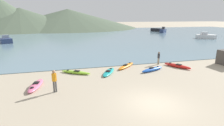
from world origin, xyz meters
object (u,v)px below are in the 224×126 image
(kayak_on_sand_0, at_px, (152,69))
(kayak_on_sand_4, at_px, (36,85))
(moored_boat_2, at_px, (6,40))
(person_near_foreground, at_px, (54,80))
(kayak_on_sand_3, at_px, (177,66))
(moored_boat_0, at_px, (163,31))
(kayak_on_sand_2, at_px, (109,72))
(moored_boat_3, at_px, (156,30))
(kayak_on_sand_1, at_px, (76,72))
(person_near_waterline, at_px, (159,57))
(moored_boat_1, at_px, (206,36))
(kayak_on_sand_5, at_px, (126,66))

(kayak_on_sand_0, height_order, kayak_on_sand_4, kayak_on_sand_0)
(moored_boat_2, bearing_deg, person_near_foreground, -68.84)
(kayak_on_sand_3, relative_size, moored_boat_0, 0.91)
(kayak_on_sand_2, distance_m, kayak_on_sand_3, 8.04)
(moored_boat_0, distance_m, moored_boat_3, 6.62)
(kayak_on_sand_1, bearing_deg, person_near_waterline, 6.17)
(kayak_on_sand_0, relative_size, moored_boat_1, 0.60)
(kayak_on_sand_0, height_order, moored_boat_0, moored_boat_0)
(kayak_on_sand_0, distance_m, kayak_on_sand_3, 3.44)
(kayak_on_sand_0, bearing_deg, person_near_waterline, 48.99)
(kayak_on_sand_1, height_order, person_near_foreground, person_near_foreground)
(kayak_on_sand_3, bearing_deg, person_near_foreground, -164.98)
(moored_boat_1, bearing_deg, kayak_on_sand_3, -137.40)
(person_near_waterline, xyz_separation_m, moored_boat_2, (-23.10, 24.48, -0.21))
(kayak_on_sand_0, bearing_deg, moored_boat_0, 57.96)
(kayak_on_sand_2, xyz_separation_m, moored_boat_3, (31.37, 47.48, 0.54))
(kayak_on_sand_4, xyz_separation_m, moored_boat_1, (38.31, 23.90, 0.51))
(moored_boat_1, xyz_separation_m, moored_boat_3, (-0.38, 25.59, 0.00))
(kayak_on_sand_3, distance_m, moored_boat_2, 35.90)
(kayak_on_sand_2, bearing_deg, moored_boat_0, 53.27)
(kayak_on_sand_0, xyz_separation_m, kayak_on_sand_5, (-2.18, 2.08, -0.03))
(kayak_on_sand_1, bearing_deg, kayak_on_sand_0, -8.62)
(kayak_on_sand_4, height_order, kayak_on_sand_5, same)
(moored_boat_3, bearing_deg, kayak_on_sand_5, -122.24)
(kayak_on_sand_0, bearing_deg, kayak_on_sand_5, 136.42)
(kayak_on_sand_1, xyz_separation_m, kayak_on_sand_3, (11.26, -0.66, 0.04))
(kayak_on_sand_3, bearing_deg, person_near_waterline, 129.84)
(kayak_on_sand_2, relative_size, moored_boat_1, 0.59)
(kayak_on_sand_0, relative_size, kayak_on_sand_2, 1.02)
(moored_boat_0, height_order, moored_boat_1, moored_boat_0)
(moored_boat_2, bearing_deg, moored_boat_1, -5.22)
(kayak_on_sand_0, distance_m, moored_boat_0, 48.78)
(kayak_on_sand_0, height_order, kayak_on_sand_3, kayak_on_sand_0)
(kayak_on_sand_0, xyz_separation_m, kayak_on_sand_2, (-4.64, 0.44, -0.05))
(person_near_foreground, relative_size, moored_boat_1, 0.34)
(kayak_on_sand_0, height_order, moored_boat_3, moored_boat_3)
(kayak_on_sand_5, xyz_separation_m, person_near_waterline, (4.15, 0.18, 0.73))
(person_near_waterline, bearing_deg, moored_boat_1, 38.61)
(kayak_on_sand_3, height_order, person_near_waterline, person_near_waterline)
(person_near_waterline, height_order, moored_boat_3, person_near_waterline)
(person_near_foreground, relative_size, moored_boat_2, 0.47)
(person_near_foreground, bearing_deg, kayak_on_sand_4, 138.20)
(kayak_on_sand_1, bearing_deg, moored_boat_0, 49.96)
(kayak_on_sand_3, xyz_separation_m, person_near_waterline, (-1.43, 1.72, 0.70))
(moored_boat_1, bearing_deg, kayak_on_sand_0, -140.51)
(kayak_on_sand_2, xyz_separation_m, moored_boat_1, (31.74, 21.89, 0.53))
(kayak_on_sand_5, relative_size, moored_boat_1, 0.57)
(kayak_on_sand_1, relative_size, moored_boat_1, 0.59)
(moored_boat_0, bearing_deg, moored_boat_1, -86.33)
(moored_boat_0, bearing_deg, moored_boat_2, -162.74)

